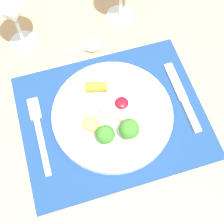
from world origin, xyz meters
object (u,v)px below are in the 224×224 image
object	(u,v)px
fork	(39,129)
dinner_plate	(112,114)
knife	(184,101)
wine_glass_far	(12,13)
spoon	(86,46)

from	to	relation	value
fork	dinner_plate	bearing A→B (deg)	-5.42
dinner_plate	knife	size ratio (longest dim) A/B	1.44
dinner_plate	wine_glass_far	xyz separation A→B (m)	(-0.15, 0.26, 0.09)
knife	spoon	distance (m)	0.27
spoon	wine_glass_far	xyz separation A→B (m)	(-0.14, 0.06, 0.10)
spoon	fork	bearing A→B (deg)	-127.85
dinner_plate	wine_glass_far	size ratio (longest dim) A/B	1.79
knife	wine_glass_far	distance (m)	0.43
knife	spoon	bearing A→B (deg)	130.22
dinner_plate	fork	xyz separation A→B (m)	(-0.16, 0.02, -0.01)
knife	wine_glass_far	xyz separation A→B (m)	(-0.32, 0.27, 0.10)
dinner_plate	spoon	xyz separation A→B (m)	(-0.01, 0.20, -0.01)
dinner_plate	fork	size ratio (longest dim) A/B	1.44
fork	spoon	size ratio (longest dim) A/B	1.08
fork	spoon	bearing A→B (deg)	50.68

